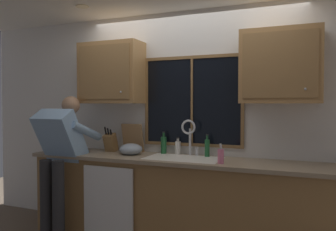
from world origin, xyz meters
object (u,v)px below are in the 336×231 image
object	(u,v)px
cutting_board	(133,138)
mixing_bowl	(131,149)
soap_dispenser	(221,156)
bottle_green_glass	(164,145)
bottle_amber_small	(178,147)
person_standing	(60,151)
knife_block	(111,143)
bottle_tall_clear	(207,147)

from	to	relation	value
cutting_board	mixing_bowl	world-z (taller)	cutting_board
soap_dispenser	bottle_green_glass	world-z (taller)	bottle_green_glass
soap_dispenser	bottle_amber_small	distance (m)	0.71
person_standing	bottle_amber_small	distance (m)	1.33
knife_block	bottle_tall_clear	size ratio (longest dim) A/B	1.31
knife_block	bottle_tall_clear	xyz separation A→B (m)	(1.18, 0.06, -0.01)
person_standing	cutting_board	bearing A→B (deg)	40.68
cutting_board	bottle_amber_small	distance (m)	0.58
cutting_board	mixing_bowl	distance (m)	0.24
bottle_tall_clear	person_standing	bearing A→B (deg)	-161.42
cutting_board	bottle_green_glass	bearing A→B (deg)	1.08
bottle_amber_small	mixing_bowl	bearing A→B (deg)	-156.51
mixing_bowl	bottle_tall_clear	bearing A→B (deg)	11.64
mixing_bowl	bottle_tall_clear	distance (m)	0.86
knife_block	bottle_amber_small	xyz separation A→B (m)	(0.83, 0.10, -0.03)
cutting_board	soap_dispenser	bearing A→B (deg)	-17.92
person_standing	bottle_green_glass	xyz separation A→B (m)	(1.03, 0.55, 0.06)
mixing_bowl	bottle_amber_small	xyz separation A→B (m)	(0.49, 0.21, 0.02)
bottle_green_glass	bottle_tall_clear	world-z (taller)	bottle_green_glass
mixing_bowl	soap_dispenser	bearing A→B (deg)	-9.57
bottle_green_glass	bottle_amber_small	xyz separation A→B (m)	(0.17, 0.01, -0.02)
person_standing	mixing_bowl	size ratio (longest dim) A/B	6.01
knife_block	cutting_board	xyz separation A→B (m)	(0.26, 0.08, 0.06)
mixing_bowl	bottle_amber_small	distance (m)	0.53
soap_dispenser	bottle_amber_small	bearing A→B (deg)	146.35
cutting_board	bottle_tall_clear	size ratio (longest dim) A/B	1.40
cutting_board	person_standing	bearing A→B (deg)	-139.32
person_standing	bottle_amber_small	world-z (taller)	person_standing
bottle_tall_clear	soap_dispenser	bearing A→B (deg)	-56.31
cutting_board	bottle_amber_small	size ratio (longest dim) A/B	1.75
knife_block	cutting_board	distance (m)	0.28
knife_block	bottle_green_glass	size ratio (longest dim) A/B	1.27
knife_block	soap_dispenser	bearing A→B (deg)	-11.73
knife_block	soap_dispenser	size ratio (longest dim) A/B	1.65
knife_block	cutting_board	bearing A→B (deg)	17.36
mixing_bowl	bottle_green_glass	world-z (taller)	bottle_green_glass
knife_block	bottle_green_glass	xyz separation A→B (m)	(0.66, 0.09, -0.00)
soap_dispenser	bottle_tall_clear	world-z (taller)	bottle_tall_clear
bottle_amber_small	bottle_tall_clear	bearing A→B (deg)	-6.19
knife_block	mixing_bowl	world-z (taller)	knife_block
bottle_green_glass	soap_dispenser	bearing A→B (deg)	-26.65
bottle_tall_clear	bottle_amber_small	xyz separation A→B (m)	(-0.36, 0.04, -0.02)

